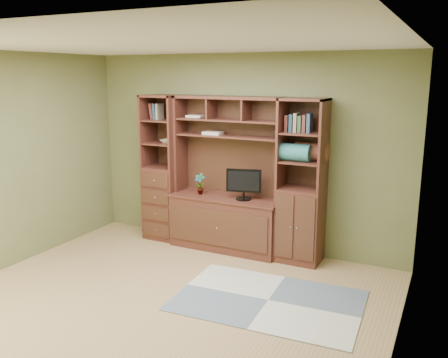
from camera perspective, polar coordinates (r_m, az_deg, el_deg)
The scene contains 11 objects.
room at distance 4.67m, azimuth -7.84°, elevation -0.32°, with size 4.60×4.10×2.64m.
center_hutch at distance 6.26m, azimuth 0.19°, elevation 0.49°, with size 1.54×0.53×2.05m, color #4C231A.
left_tower at distance 6.78m, azimuth -7.28°, elevation 1.32°, with size 0.50×0.45×2.05m, color #4C231A.
right_tower at distance 5.93m, azimuth 9.30°, elevation -0.35°, with size 0.55×0.45×2.05m, color #4C231A.
rug at distance 5.15m, azimuth 5.34°, elevation -14.34°, with size 1.90×1.27×0.01m, color #95999A.
monitor at distance 6.11m, azimuth 2.39°, elevation 0.04°, with size 0.46×0.20×0.56m, color black.
orchid at distance 6.43m, azimuth -2.93°, elevation -0.58°, with size 0.15×0.10×0.29m, color #A85D39.
magazines at distance 6.35m, azimuth -1.32°, elevation 5.56°, with size 0.25×0.18×0.04m, color beige.
bowl at distance 6.67m, azimuth -6.82°, elevation 4.54°, with size 0.19×0.19×0.05m, color silver.
blanket_teal at distance 5.83m, azimuth 8.58°, elevation 3.18°, with size 0.37×0.21×0.21m, color #2B716F.
blanket_red at distance 5.91m, azimuth 10.47°, elevation 3.28°, with size 0.40×0.22×0.22m, color brown.
Camera 1 is at (2.56, -3.76, 2.32)m, focal length 38.00 mm.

